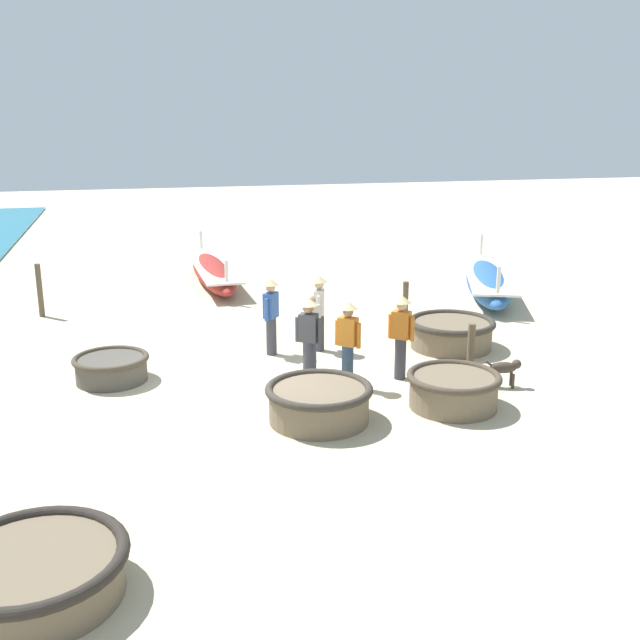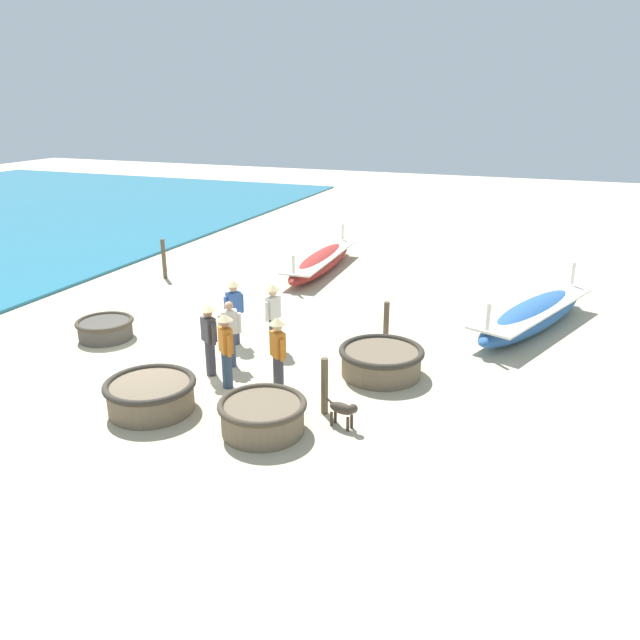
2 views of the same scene
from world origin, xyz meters
TOP-DOWN VIEW (x-y plane):
  - ground_plane at (0.00, 0.00)m, footprint 80.00×80.00m
  - coracle_far_left at (-2.31, 1.74)m, footprint 1.46×1.46m
  - coracle_center at (4.91, 2.16)m, footprint 1.91×1.91m
  - coracle_beside_post at (1.12, -1.10)m, footprint 1.82×1.82m
  - coracle_nearest at (3.56, -1.06)m, footprint 1.66×1.66m
  - long_boat_red_hull at (7.87, 6.47)m, footprint 3.05×5.65m
  - long_boat_blue_hull at (0.48, 9.84)m, footprint 1.28×5.80m
  - fisherman_standing_left at (0.98, 2.62)m, footprint 0.38×0.45m
  - fisherman_hauling at (3.14, 0.54)m, footprint 0.43×0.39m
  - fisherman_with_hat at (2.04, 2.65)m, footprint 0.36×0.51m
  - fisherman_standing_right at (1.56, 1.37)m, footprint 0.44×0.38m
  - fisherman_by_coracle at (2.03, 0.35)m, footprint 0.42×0.39m
  - fisherman_crouching at (1.37, 0.77)m, footprint 0.47×0.36m
  - dog at (4.91, -0.38)m, footprint 0.68×0.31m
  - mooring_post_shoreline at (4.38, 0.02)m, footprint 0.14×0.14m
  - mooring_post_mid_beach at (-4.15, 7.05)m, footprint 0.14×0.14m
  - mooring_post_inland at (4.51, 4.01)m, footprint 0.14×0.14m

SIDE VIEW (x-z plane):
  - ground_plane at x=0.00m, z-range 0.00..0.00m
  - coracle_far_left at x=-2.31m, z-range 0.02..0.53m
  - coracle_nearest at x=3.56m, z-range 0.03..0.65m
  - coracle_beside_post at x=1.12m, z-range 0.03..0.67m
  - long_boat_blue_hull at x=0.48m, z-range -0.25..0.95m
  - coracle_center at x=4.91m, z-range 0.03..0.67m
  - dog at x=4.91m, z-range 0.10..0.64m
  - long_boat_red_hull at x=7.87m, z-range -0.29..1.06m
  - mooring_post_inland at x=4.51m, z-range 0.00..1.11m
  - mooring_post_shoreline at x=4.38m, z-range 0.00..1.17m
  - mooring_post_mid_beach at x=-4.15m, z-range 0.00..1.36m
  - fisherman_standing_right at x=1.56m, z-range 0.05..1.62m
  - fisherman_standing_left at x=0.98m, z-range 0.12..1.79m
  - fisherman_hauling at x=3.14m, z-range 0.12..1.79m
  - fisherman_with_hat at x=2.04m, z-range 0.12..1.79m
  - fisherman_by_coracle at x=2.03m, z-range 0.12..1.79m
  - fisherman_crouching at x=1.37m, z-range 0.12..1.79m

